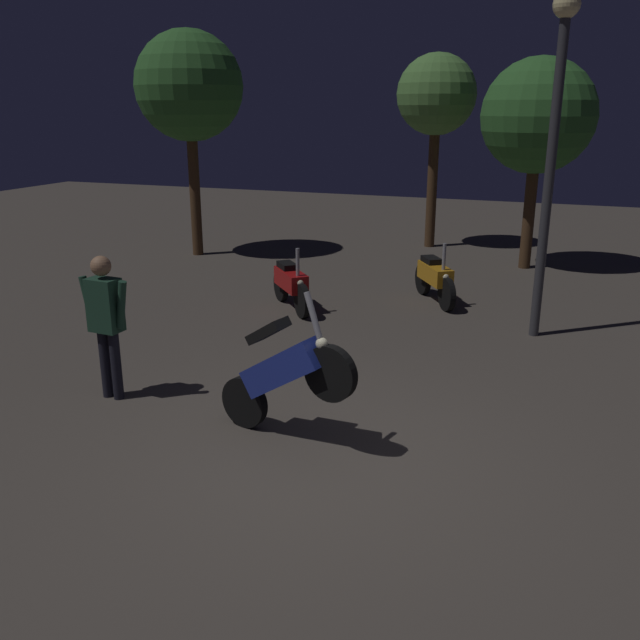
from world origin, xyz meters
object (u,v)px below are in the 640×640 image
object	(u,v)px
person_rider_beside	(106,315)
streetlamp_near	(555,126)
motorcycle_orange_parked_left	(435,278)
motorcycle_blue_foreground	(284,372)
motorcycle_red_parked_right	(291,284)

from	to	relation	value
person_rider_beside	streetlamp_near	bearing A→B (deg)	136.16
motorcycle_orange_parked_left	streetlamp_near	world-z (taller)	streetlamp_near
motorcycle_blue_foreground	streetlamp_near	bearing A→B (deg)	77.89
motorcycle_orange_parked_left	streetlamp_near	bearing A→B (deg)	21.11
motorcycle_red_parked_right	streetlamp_near	distance (m)	4.74
person_rider_beside	motorcycle_red_parked_right	bearing A→B (deg)	176.21
motorcycle_blue_foreground	motorcycle_red_parked_right	world-z (taller)	motorcycle_blue_foreground
person_rider_beside	motorcycle_orange_parked_left	bearing A→B (deg)	156.89
person_rider_beside	motorcycle_blue_foreground	bearing A→B (deg)	87.21
person_rider_beside	streetlamp_near	world-z (taller)	streetlamp_near
motorcycle_orange_parked_left	streetlamp_near	xyz separation A→B (m)	(1.78, -1.27, 2.59)
motorcycle_red_parked_right	motorcycle_blue_foreground	bearing A→B (deg)	-19.61
person_rider_beside	streetlamp_near	distance (m)	6.43
motorcycle_blue_foreground	motorcycle_orange_parked_left	size ratio (longest dim) A/B	1.13
motorcycle_blue_foreground	motorcycle_orange_parked_left	world-z (taller)	motorcycle_blue_foreground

